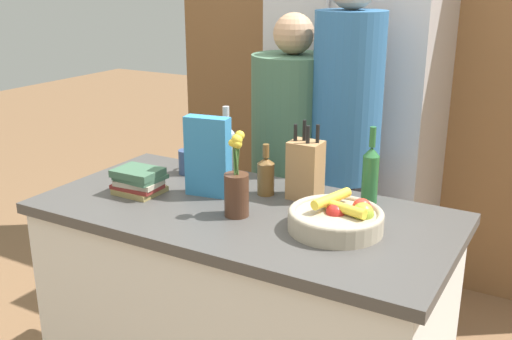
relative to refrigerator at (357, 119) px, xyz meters
name	(u,v)px	position (x,y,z in m)	size (l,w,h in m)	color
kitchen_island	(244,319)	(0.03, -1.24, -0.54)	(1.52, 0.75, 0.92)	silver
back_wall_wood	(388,55)	(0.03, 0.36, 0.30)	(2.72, 0.12, 2.60)	brown
refrigerator	(357,119)	(0.00, 0.00, 0.00)	(0.82, 0.63, 2.00)	#B7B7BC
fruit_bowl	(337,218)	(0.40, -1.25, -0.03)	(0.32, 0.32, 0.11)	tan
knife_block	(305,169)	(0.18, -1.03, 0.04)	(0.12, 0.10, 0.30)	#A87A4C
flower_vase	(237,187)	(0.04, -1.30, 0.03)	(0.09, 0.09, 0.31)	#4C2D1E
cereal_box	(208,157)	(-0.16, -1.18, 0.08)	(0.18, 0.09, 0.31)	teal
coffee_mug	(188,162)	(-0.38, -1.01, -0.03)	(0.09, 0.11, 0.10)	#334770
book_stack	(139,181)	(-0.40, -1.30, -0.03)	(0.19, 0.16, 0.10)	#99844C
bottle_oil	(370,173)	(0.41, -0.95, 0.04)	(0.06, 0.06, 0.29)	#286633
bottle_vinegar	(265,175)	(0.03, -1.07, 0.00)	(0.07, 0.07, 0.20)	brown
bottle_wine	(226,148)	(-0.23, -0.94, 0.04)	(0.07, 0.07, 0.29)	#B2BCC1
person_at_sink	(291,165)	(-0.12, -0.55, -0.13)	(0.38, 0.38, 1.58)	#383842
person_in_blue	(345,142)	(0.16, -0.58, 0.03)	(0.30, 0.30, 1.80)	#383842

